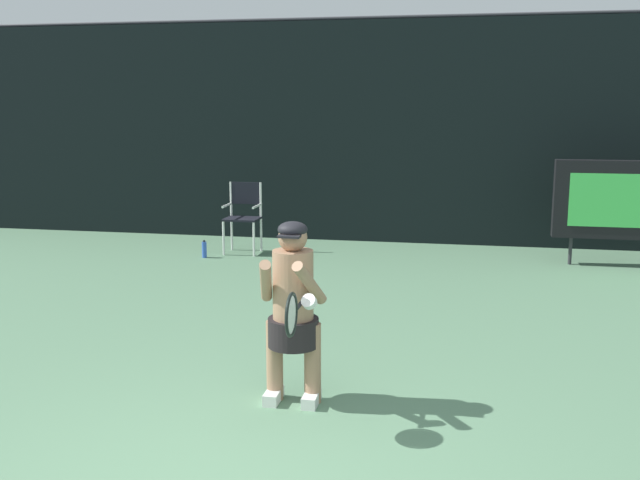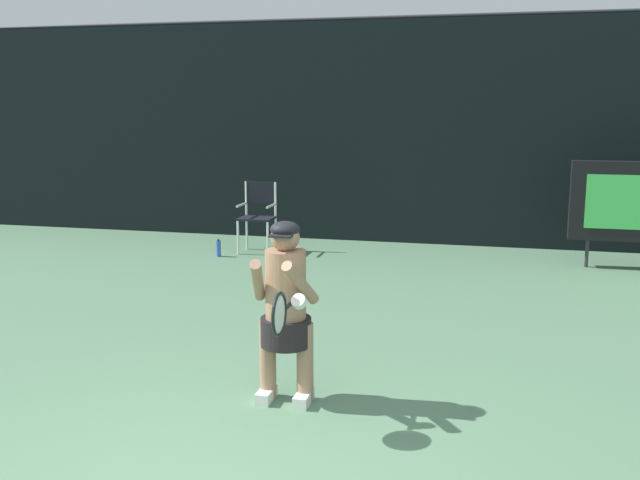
{
  "view_description": "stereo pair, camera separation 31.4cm",
  "coord_description": "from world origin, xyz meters",
  "px_view_note": "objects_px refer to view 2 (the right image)",
  "views": [
    {
      "loc": [
        1.31,
        -3.54,
        2.27
      ],
      "look_at": [
        0.04,
        2.88,
        1.05
      ],
      "focal_mm": 41.05,
      "sensor_mm": 36.0,
      "label": 1
    },
    {
      "loc": [
        1.62,
        -3.47,
        2.27
      ],
      "look_at": [
        0.04,
        2.88,
        1.05
      ],
      "focal_mm": 41.05,
      "sensor_mm": 36.0,
      "label": 2
    }
  ],
  "objects_px": {
    "umpire_chair": "(258,212)",
    "tennis_racket": "(280,313)",
    "tennis_player": "(285,307)",
    "water_bottle": "(219,249)"
  },
  "relations": [
    {
      "from": "water_bottle",
      "to": "tennis_racket",
      "type": "height_order",
      "value": "tennis_racket"
    },
    {
      "from": "water_bottle",
      "to": "tennis_player",
      "type": "bearing_deg",
      "value": -62.96
    },
    {
      "from": "umpire_chair",
      "to": "tennis_player",
      "type": "distance_m",
      "value": 5.88
    },
    {
      "from": "umpire_chair",
      "to": "tennis_racket",
      "type": "bearing_deg",
      "value": -69.91
    },
    {
      "from": "tennis_racket",
      "to": "tennis_player",
      "type": "bearing_deg",
      "value": 86.44
    },
    {
      "from": "umpire_chair",
      "to": "tennis_player",
      "type": "relative_size",
      "value": 0.77
    },
    {
      "from": "umpire_chair",
      "to": "tennis_racket",
      "type": "relative_size",
      "value": 1.79
    },
    {
      "from": "tennis_player",
      "to": "tennis_racket",
      "type": "xyz_separation_m",
      "value": [
        0.12,
        -0.51,
        0.1
      ]
    },
    {
      "from": "water_bottle",
      "to": "tennis_player",
      "type": "height_order",
      "value": "tennis_player"
    },
    {
      "from": "umpire_chair",
      "to": "tennis_player",
      "type": "bearing_deg",
      "value": -69.26
    }
  ]
}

